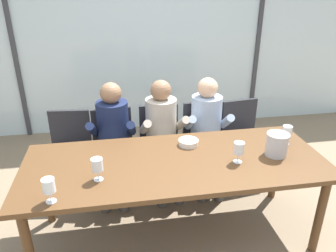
% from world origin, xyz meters
% --- Properties ---
extents(ground, '(14.00, 14.00, 0.00)m').
position_xyz_m(ground, '(0.00, 1.00, 0.00)').
color(ground, '#847056').
extents(window_glass_panel, '(7.63, 0.03, 2.60)m').
position_xyz_m(window_glass_panel, '(0.00, 2.43, 1.30)').
color(window_glass_panel, silver).
rests_on(window_glass_panel, ground).
extents(window_mullion_left, '(0.06, 0.06, 2.60)m').
position_xyz_m(window_mullion_left, '(-1.72, 2.41, 1.30)').
color(window_mullion_left, '#38383D').
rests_on(window_mullion_left, ground).
extents(window_mullion_right, '(0.06, 0.06, 2.60)m').
position_xyz_m(window_mullion_right, '(1.72, 2.41, 1.30)').
color(window_mullion_right, '#38383D').
rests_on(window_mullion_right, ground).
extents(hillside_vineyard, '(13.63, 2.40, 1.86)m').
position_xyz_m(hillside_vineyard, '(0.00, 6.49, 0.93)').
color(hillside_vineyard, '#568942').
rests_on(hillside_vineyard, ground).
extents(dining_table, '(2.43, 0.96, 0.77)m').
position_xyz_m(dining_table, '(0.00, 0.00, 0.69)').
color(dining_table, brown).
rests_on(dining_table, ground).
extents(chair_near_curtain, '(0.49, 0.49, 0.88)m').
position_xyz_m(chair_near_curtain, '(-0.94, 0.89, 0.51)').
color(chair_near_curtain, '#232328').
rests_on(chair_near_curtain, ground).
extents(chair_left_of_center, '(0.47, 0.47, 0.88)m').
position_xyz_m(chair_left_of_center, '(-0.49, 0.87, 0.51)').
color(chair_left_of_center, '#232328').
rests_on(chair_left_of_center, ground).
extents(chair_center, '(0.45, 0.45, 0.88)m').
position_xyz_m(chair_center, '(0.00, 0.88, 0.51)').
color(chair_center, '#232328').
rests_on(chair_center, ground).
extents(chair_right_of_center, '(0.48, 0.48, 0.88)m').
position_xyz_m(chair_right_of_center, '(0.50, 0.90, 0.51)').
color(chair_right_of_center, '#232328').
rests_on(chair_right_of_center, ground).
extents(chair_near_window_right, '(0.49, 0.49, 0.88)m').
position_xyz_m(chair_near_window_right, '(0.94, 0.88, 0.51)').
color(chair_near_window_right, '#232328').
rests_on(chair_near_window_right, ground).
extents(person_navy_polo, '(0.49, 0.63, 1.20)m').
position_xyz_m(person_navy_polo, '(-0.49, 0.75, 0.68)').
color(person_navy_polo, '#192347').
rests_on(person_navy_polo, ground).
extents(person_beige_jumper, '(0.48, 0.63, 1.20)m').
position_xyz_m(person_beige_jumper, '(0.02, 0.75, 0.68)').
color(person_beige_jumper, '#B7AD9E').
rests_on(person_beige_jumper, ground).
extents(person_pale_blue_shirt, '(0.48, 0.63, 1.20)m').
position_xyz_m(person_pale_blue_shirt, '(0.49, 0.75, 0.68)').
color(person_pale_blue_shirt, '#9EB2D1').
rests_on(person_pale_blue_shirt, ground).
extents(ice_bucket_primary, '(0.19, 0.19, 0.19)m').
position_xyz_m(ice_bucket_primary, '(0.84, -0.05, 0.87)').
color(ice_bucket_primary, '#B7B7BC').
rests_on(ice_bucket_primary, dining_table).
extents(tasting_bowl, '(0.17, 0.17, 0.05)m').
position_xyz_m(tasting_bowl, '(0.16, 0.25, 0.79)').
color(tasting_bowl, silver).
rests_on(tasting_bowl, dining_table).
extents(wine_glass_by_left_taster, '(0.08, 0.08, 0.17)m').
position_xyz_m(wine_glass_by_left_taster, '(1.01, 0.12, 0.88)').
color(wine_glass_by_left_taster, silver).
rests_on(wine_glass_by_left_taster, dining_table).
extents(wine_glass_near_bucket, '(0.08, 0.08, 0.17)m').
position_xyz_m(wine_glass_near_bucket, '(-0.61, -0.17, 0.88)').
color(wine_glass_near_bucket, silver).
rests_on(wine_glass_near_bucket, dining_table).
extents(wine_glass_center_pour, '(0.08, 0.08, 0.17)m').
position_xyz_m(wine_glass_center_pour, '(-0.91, -0.38, 0.88)').
color(wine_glass_center_pour, silver).
rests_on(wine_glass_center_pour, dining_table).
extents(wine_glass_by_right_taster, '(0.08, 0.08, 0.17)m').
position_xyz_m(wine_glass_by_right_taster, '(0.49, -0.11, 0.88)').
color(wine_glass_by_right_taster, silver).
rests_on(wine_glass_by_right_taster, dining_table).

